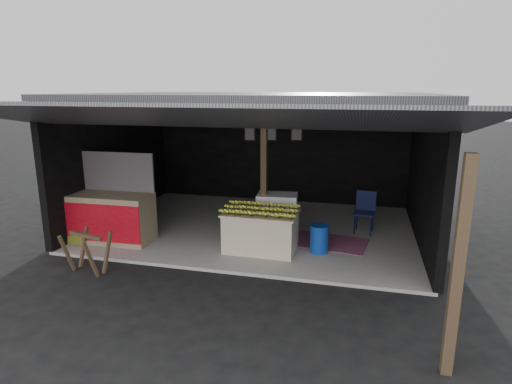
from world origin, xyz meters
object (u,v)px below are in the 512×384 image
(neighbor_stall, at_px, (110,215))
(white_crate, at_px, (277,215))
(sawhorse, at_px, (87,248))
(plastic_chair, at_px, (365,208))
(water_barrel, at_px, (319,239))
(banana_table, at_px, (261,231))

(neighbor_stall, bearing_deg, white_crate, 16.43)
(sawhorse, relative_size, plastic_chair, 0.85)
(neighbor_stall, bearing_deg, sawhorse, -74.17)
(water_barrel, xyz_separation_m, plastic_chair, (0.83, 1.46, 0.27))
(neighbor_stall, bearing_deg, banana_table, 1.56)
(banana_table, xyz_separation_m, neighbor_stall, (-3.14, -0.18, 0.15))
(white_crate, bearing_deg, sawhorse, -144.25)
(banana_table, bearing_deg, sawhorse, -148.15)
(banana_table, bearing_deg, white_crate, 82.36)
(banana_table, relative_size, plastic_chair, 1.57)
(plastic_chair, bearing_deg, white_crate, -150.71)
(water_barrel, bearing_deg, white_crate, 143.73)
(banana_table, height_order, neighbor_stall, neighbor_stall)
(white_crate, relative_size, plastic_chair, 1.02)
(banana_table, xyz_separation_m, sawhorse, (-2.69, -1.61, 0.00))
(white_crate, distance_m, water_barrel, 1.22)
(sawhorse, distance_m, water_barrel, 4.20)
(neighbor_stall, relative_size, water_barrel, 3.51)
(plastic_chair, bearing_deg, water_barrel, -112.98)
(plastic_chair, bearing_deg, neighbor_stall, -153.55)
(sawhorse, bearing_deg, neighbor_stall, 121.53)
(sawhorse, bearing_deg, plastic_chair, 49.09)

